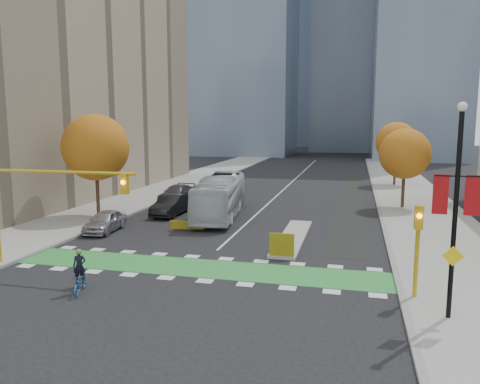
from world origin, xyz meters
The scene contains 25 objects.
ground centered at (0.00, 0.00, 0.00)m, with size 300.00×300.00×0.00m, color black.
sidewalk_west centered at (-13.50, 20.00, 0.07)m, with size 7.00×120.00×0.15m, color gray.
sidewalk_east centered at (13.50, 20.00, 0.07)m, with size 7.00×120.00×0.15m, color gray.
curb_west centered at (-10.00, 20.00, 0.07)m, with size 0.30×120.00×0.16m, color gray.
curb_east centered at (10.00, 20.00, 0.07)m, with size 0.30×120.00×0.16m, color gray.
bike_crossing centered at (0.00, 1.50, 0.01)m, with size 20.00×3.00×0.01m, color #2D8A39.
centre_line centered at (0.00, 40.00, 0.01)m, with size 0.15×70.00×0.01m, color silver.
bike_lane_paint centered at (7.50, 30.00, 0.01)m, with size 2.50×50.00×0.01m, color black.
median_island centered at (4.00, 9.00, 0.08)m, with size 1.60×10.00×0.16m, color gray.
hazard_board centered at (4.00, 4.20, 0.80)m, with size 1.40×0.12×1.30m, color yellow.
building_west centered at (-24.00, 22.00, 12.50)m, with size 16.00×44.00×25.00m, color gray.
tower_nw centered at (-18.00, 90.00, 35.00)m, with size 22.00×22.00×70.00m, color #47566B.
tower_ne centered at (20.00, 85.00, 30.00)m, with size 18.00×24.00×60.00m, color #47566B.
tower_far centered at (-4.00, 140.00, 40.00)m, with size 26.00×26.00×80.00m, color #47566B.
tree_west centered at (-12.00, 12.00, 5.62)m, with size 5.20×5.20×8.22m.
tree_east_near centered at (12.00, 22.00, 4.86)m, with size 4.40×4.40×7.08m.
tree_east_far centered at (12.50, 38.00, 5.24)m, with size 4.80×4.80×7.65m.
traffic_signal_west centered at (-7.93, -0.51, 4.03)m, with size 8.53×0.56×5.20m.
traffic_signal_east centered at (10.50, -0.51, 2.73)m, with size 0.35×0.43×4.10m.
banner_lamppost centered at (11.50, -2.50, 4.61)m, with size 1.65×0.36×8.28m.
cyclist centered at (-3.93, -3.20, 0.67)m, with size 1.12×1.84×2.01m.
bus centered at (-2.69, 14.90, 1.65)m, with size 2.77×11.84×3.30m, color #B5BBBD.
parked_car_a centered at (-9.00, 7.80, 0.74)m, with size 1.75×4.35×1.48m, color #AAA9AF.
parked_car_b centered at (-6.78, 14.46, 0.84)m, with size 1.77×5.07×1.67m, color black.
parked_car_c centered at (-8.94, 21.11, 0.76)m, with size 2.14×5.27×1.53m, color #46464A.
Camera 1 is at (7.83, -20.96, 7.53)m, focal length 35.00 mm.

